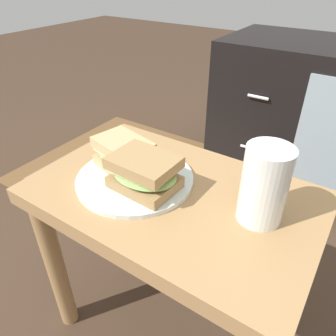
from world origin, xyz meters
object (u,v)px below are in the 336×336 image
at_px(sandwich_front, 124,154).
at_px(beer_glass, 264,186).
at_px(sandwich_back, 144,172).
at_px(plate, 135,178).

xyz_separation_m(sandwich_front, beer_glass, (0.29, 0.02, 0.03)).
bearing_deg(beer_glass, sandwich_back, -166.63).
xyz_separation_m(sandwich_front, sandwich_back, (0.08, -0.03, 0.00)).
bearing_deg(sandwich_back, beer_glass, 13.37).
height_order(sandwich_front, beer_glass, beer_glass).
relative_size(sandwich_front, beer_glass, 1.03).
relative_size(plate, beer_glass, 1.71).
distance_m(sandwich_front, sandwich_back, 0.08).
bearing_deg(sandwich_back, sandwich_front, 157.44).
bearing_deg(beer_glass, sandwich_front, -176.31).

